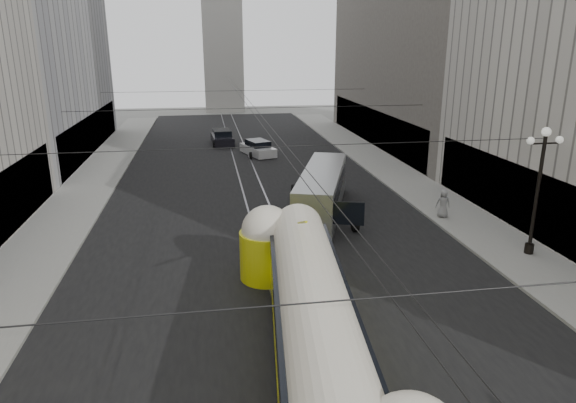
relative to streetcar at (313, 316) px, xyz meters
name	(u,v)px	position (x,y,z in m)	size (l,w,h in m)	color
road	(253,190)	(0.03, 21.55, -1.70)	(20.00, 85.00, 0.02)	black
sidewalk_left	(92,183)	(-11.97, 25.05, -1.63)	(4.00, 72.00, 0.15)	gray
sidewalk_right	(392,171)	(12.03, 25.05, -1.63)	(4.00, 72.00, 0.15)	gray
rail_left	(242,190)	(-0.72, 21.55, -1.70)	(0.12, 85.00, 0.04)	gray
rail_right	(263,189)	(0.78, 21.55, -1.70)	(0.12, 85.00, 0.04)	gray
distant_tower	(221,12)	(0.03, 69.05, 13.27)	(6.00, 6.00, 31.36)	#B2AFA8
lamppost_right_mid	(539,184)	(12.63, 7.05, 2.04)	(1.86, 0.44, 6.37)	black
catenary	(254,111)	(0.15, 20.54, 4.18)	(25.00, 72.00, 0.23)	black
streetcar	(313,316)	(0.00, 0.00, 0.00)	(3.90, 15.86, 3.48)	yellow
city_bus	(322,190)	(3.84, 15.50, -0.19)	(5.64, 11.26, 2.76)	#939698
sedan_white_far	(258,148)	(1.70, 33.64, -1.04)	(3.24, 4.96, 1.45)	white
sedan_dark_far	(222,138)	(-1.47, 39.83, -0.99)	(2.39, 5.09, 1.57)	black
pedestrian_sidewalk_right	(443,203)	(10.81, 13.04, -0.69)	(0.85, 0.52, 1.73)	gray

